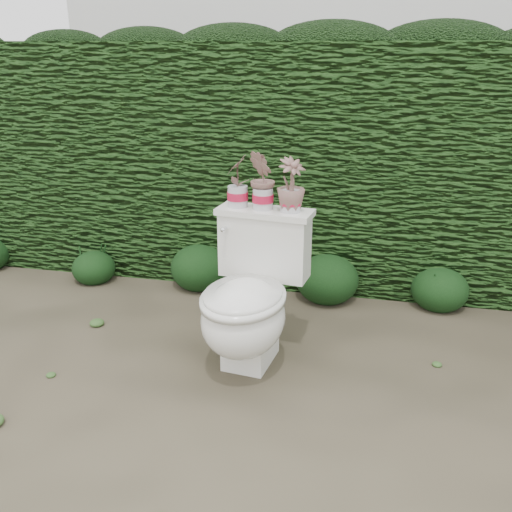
% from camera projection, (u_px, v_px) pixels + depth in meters
% --- Properties ---
extents(ground, '(60.00, 60.00, 0.00)m').
position_uv_depth(ground, '(290.00, 382.00, 2.83)').
color(ground, brown).
rests_on(ground, ground).
extents(hedge, '(8.00, 1.00, 1.60)m').
position_uv_depth(hedge, '(329.00, 162.00, 4.02)').
color(hedge, '#29531B').
rests_on(hedge, ground).
extents(house_wall, '(8.00, 3.50, 4.00)m').
position_uv_depth(house_wall, '(412.00, 11.00, 7.51)').
color(house_wall, silver).
rests_on(house_wall, ground).
extents(toilet, '(0.54, 0.73, 0.78)m').
position_uv_depth(toilet, '(249.00, 301.00, 2.89)').
color(toilet, white).
rests_on(toilet, ground).
extents(potted_plant_left, '(0.10, 0.14, 0.26)m').
position_uv_depth(potted_plant_left, '(237.00, 182.00, 2.96)').
color(potted_plant_left, '#277023').
rests_on(potted_plant_left, toilet).
extents(potted_plant_center, '(0.17, 0.19, 0.29)m').
position_uv_depth(potted_plant_center, '(263.00, 181.00, 2.91)').
color(potted_plant_center, '#277023').
rests_on(potted_plant_center, toilet).
extents(potted_plant_right, '(0.21, 0.21, 0.26)m').
position_uv_depth(potted_plant_right, '(291.00, 187.00, 2.86)').
color(potted_plant_right, '#277023').
rests_on(potted_plant_right, toilet).
extents(liriope_clump_1, '(0.30, 0.30, 0.24)m').
position_uv_depth(liriope_clump_1, '(93.00, 264.00, 4.03)').
color(liriope_clump_1, '#173713').
rests_on(liriope_clump_1, ground).
extents(liriope_clump_2, '(0.41, 0.41, 0.33)m').
position_uv_depth(liriope_clump_2, '(200.00, 264.00, 3.92)').
color(liriope_clump_2, '#173713').
rests_on(liriope_clump_2, ground).
extents(liriope_clump_3, '(0.41, 0.41, 0.33)m').
position_uv_depth(liriope_clump_3, '(327.00, 275.00, 3.72)').
color(liriope_clump_3, '#173713').
rests_on(liriope_clump_3, ground).
extents(liriope_clump_4, '(0.36, 0.36, 0.29)m').
position_uv_depth(liriope_clump_4, '(440.00, 285.00, 3.62)').
color(liriope_clump_4, '#173713').
rests_on(liriope_clump_4, ground).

